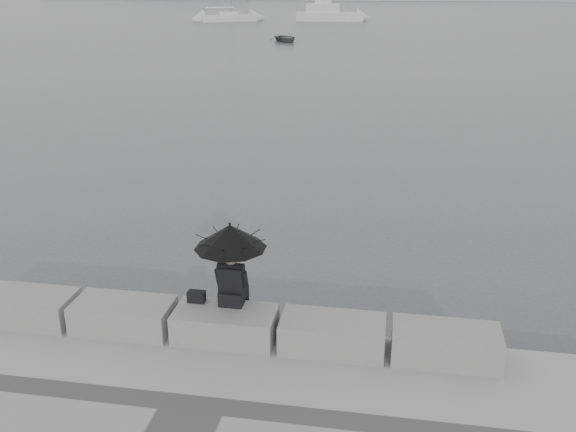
% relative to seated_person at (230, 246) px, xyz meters
% --- Properties ---
extents(ground, '(360.00, 360.00, 0.00)m').
position_rel_seated_person_xyz_m(ground, '(-0.05, 0.19, -2.00)').
color(ground, '#424446').
rests_on(ground, ground).
extents(stone_block_far_left, '(1.60, 0.80, 0.50)m').
position_rel_seated_person_xyz_m(stone_block_far_left, '(-3.45, -0.26, -1.25)').
color(stone_block_far_left, slate).
rests_on(stone_block_far_left, promenade).
extents(stone_block_left, '(1.60, 0.80, 0.50)m').
position_rel_seated_person_xyz_m(stone_block_left, '(-1.75, -0.26, -1.25)').
color(stone_block_left, slate).
rests_on(stone_block_left, promenade).
extents(stone_block_centre, '(1.60, 0.80, 0.50)m').
position_rel_seated_person_xyz_m(stone_block_centre, '(-0.05, -0.26, -1.25)').
color(stone_block_centre, slate).
rests_on(stone_block_centre, promenade).
extents(stone_block_right, '(1.60, 0.80, 0.50)m').
position_rel_seated_person_xyz_m(stone_block_right, '(1.65, -0.26, -1.25)').
color(stone_block_right, slate).
rests_on(stone_block_right, promenade).
extents(stone_block_far_right, '(1.60, 0.80, 0.50)m').
position_rel_seated_person_xyz_m(stone_block_far_right, '(3.35, -0.26, -1.25)').
color(stone_block_far_right, slate).
rests_on(stone_block_far_right, promenade).
extents(seated_person, '(1.14, 1.14, 1.39)m').
position_rel_seated_person_xyz_m(seated_person, '(0.00, 0.00, 0.00)').
color(seated_person, black).
rests_on(seated_person, stone_block_centre).
extents(bag, '(0.28, 0.16, 0.18)m').
position_rel_seated_person_xyz_m(bag, '(-0.58, -0.03, -0.91)').
color(bag, black).
rests_on(bag, stone_block_centre).
extents(sailboat_left, '(7.64, 5.66, 12.90)m').
position_rel_seated_person_xyz_m(sailboat_left, '(-20.47, 77.57, -1.47)').
color(sailboat_left, silver).
rests_on(sailboat_left, ground).
extents(motor_cruiser, '(9.06, 3.33, 4.50)m').
position_rel_seated_person_xyz_m(motor_cruiser, '(-7.22, 80.77, -1.10)').
color(motor_cruiser, silver).
rests_on(motor_cruiser, ground).
extents(dinghy, '(3.75, 3.24, 0.60)m').
position_rel_seated_person_xyz_m(dinghy, '(-8.25, 52.09, -1.70)').
color(dinghy, slate).
rests_on(dinghy, ground).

